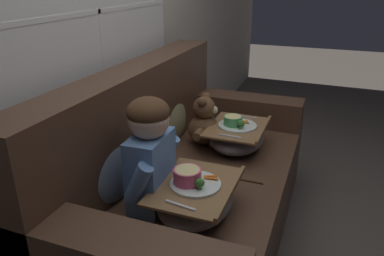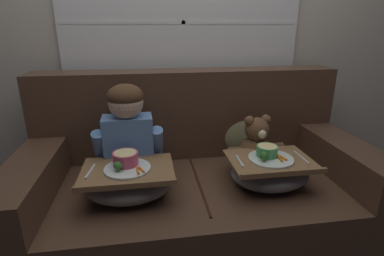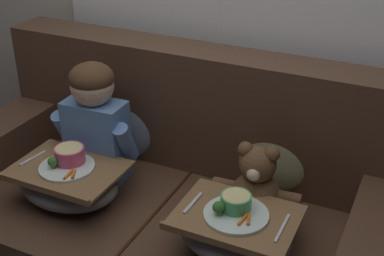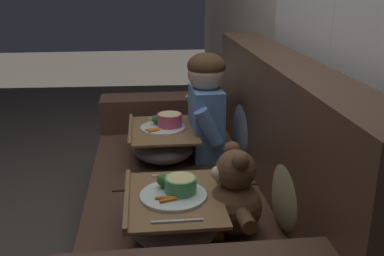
% 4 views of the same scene
% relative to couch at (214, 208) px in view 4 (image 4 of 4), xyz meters
% --- Properties ---
extents(couch, '(1.97, 0.99, 1.05)m').
position_rel_couch_xyz_m(couch, '(0.00, 0.00, 0.00)').
color(couch, '#4C3323').
rests_on(couch, ground_plane).
extents(throw_pillow_behind_child, '(0.38, 0.19, 0.40)m').
position_rel_couch_xyz_m(throw_pillow_behind_child, '(-0.38, 0.23, 0.29)').
color(throw_pillow_behind_child, slate).
rests_on(throw_pillow_behind_child, couch).
extents(throw_pillow_behind_teddy, '(0.35, 0.17, 0.36)m').
position_rel_couch_xyz_m(throw_pillow_behind_teddy, '(0.38, 0.23, 0.29)').
color(throw_pillow_behind_teddy, '#898456').
rests_on(throw_pillow_behind_teddy, couch).
extents(child_figure, '(0.39, 0.20, 0.55)m').
position_rel_couch_xyz_m(child_figure, '(-0.38, 0.01, 0.41)').
color(child_figure, '#5B84BC').
rests_on(child_figure, couch).
extents(teddy_bear, '(0.37, 0.26, 0.34)m').
position_rel_couch_xyz_m(teddy_bear, '(0.38, 0.01, 0.25)').
color(teddy_bear, brown).
rests_on(teddy_bear, couch).
extents(lap_tray_child, '(0.46, 0.35, 0.24)m').
position_rel_couch_xyz_m(lap_tray_child, '(-0.38, -0.21, 0.20)').
color(lap_tray_child, slate).
rests_on(lap_tray_child, child_figure).
extents(lap_tray_teddy, '(0.45, 0.35, 0.23)m').
position_rel_couch_xyz_m(lap_tray_teddy, '(0.38, -0.21, 0.20)').
color(lap_tray_teddy, slate).
rests_on(lap_tray_teddy, teddy_bear).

